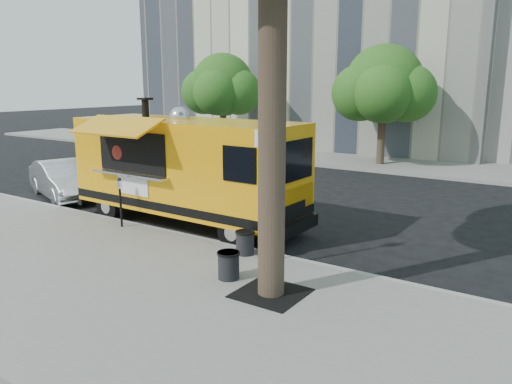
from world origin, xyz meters
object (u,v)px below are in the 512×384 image
(sedan, at_px, (63,180))
(trash_bin_right, at_px, (229,264))
(trash_bin_left, at_px, (245,242))
(food_truck, at_px, (186,167))
(parking_meter, at_px, (120,196))
(far_tree_a, at_px, (223,85))
(far_tree_b, at_px, (384,84))
(sign_post, at_px, (260,185))

(sedan, bearing_deg, trash_bin_right, -88.34)
(sedan, height_order, trash_bin_left, sedan)
(food_truck, bearing_deg, trash_bin_right, -37.60)
(food_truck, relative_size, trash_bin_right, 12.93)
(sedan, bearing_deg, trash_bin_left, -81.17)
(parking_meter, distance_m, trash_bin_right, 4.74)
(trash_bin_left, bearing_deg, sedan, 169.48)
(far_tree_a, height_order, trash_bin_right, far_tree_a)
(far_tree_b, distance_m, trash_bin_left, 14.54)
(far_tree_a, bearing_deg, trash_bin_right, -52.36)
(far_tree_b, height_order, sign_post, far_tree_b)
(sign_post, relative_size, trash_bin_left, 5.66)
(food_truck, bearing_deg, sign_post, -24.87)
(sedan, relative_size, trash_bin_left, 7.30)
(parking_meter, bearing_deg, far_tree_b, 81.90)
(far_tree_b, relative_size, sign_post, 1.83)
(food_truck, xyz_separation_m, sedan, (-5.80, 0.17, -0.99))
(sedan, relative_size, trash_bin_right, 7.11)
(far_tree_a, xyz_separation_m, parking_meter, (7.00, -13.65, -2.79))
(far_tree_b, relative_size, food_truck, 0.78)
(far_tree_b, height_order, trash_bin_right, far_tree_b)
(far_tree_b, height_order, parking_meter, far_tree_b)
(far_tree_b, xyz_separation_m, parking_meter, (-2.00, -14.05, -2.85))
(far_tree_a, xyz_separation_m, sign_post, (11.55, -13.85, -1.93))
(far_tree_a, bearing_deg, sedan, -79.76)
(far_tree_b, bearing_deg, trash_bin_left, -81.96)
(parking_meter, relative_size, food_truck, 0.19)
(food_truck, xyz_separation_m, trash_bin_right, (3.56, -2.82, -1.19))
(parking_meter, distance_m, food_truck, 1.91)
(trash_bin_right, bearing_deg, sedan, 162.31)
(far_tree_a, bearing_deg, sign_post, -50.17)
(sign_post, bearing_deg, far_tree_b, 100.15)
(far_tree_a, height_order, far_tree_b, far_tree_b)
(sedan, distance_m, trash_bin_left, 8.97)
(sign_post, height_order, sedan, sign_post)
(parking_meter, bearing_deg, food_truck, 57.54)
(far_tree_b, bearing_deg, sign_post, -79.85)
(far_tree_a, distance_m, trash_bin_right, 19.17)
(sign_post, xyz_separation_m, trash_bin_left, (-0.57, 0.25, -1.41))
(food_truck, height_order, trash_bin_left, food_truck)
(trash_bin_left, bearing_deg, parking_meter, -179.28)
(far_tree_a, height_order, food_truck, far_tree_a)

